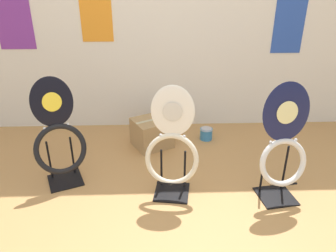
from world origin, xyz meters
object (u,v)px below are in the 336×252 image
paint_can (206,133)px  toilet_seat_display_jazz_black (59,141)px  storage_box (152,133)px  toilet_seat_display_navy_moon (283,149)px  toilet_seat_display_white_plain (172,149)px

paint_can → toilet_seat_display_jazz_black: bearing=-151.6°
paint_can → storage_box: (-0.59, -0.12, 0.08)m
toilet_seat_display_navy_moon → paint_can: size_ratio=6.98×
paint_can → toilet_seat_display_white_plain: bearing=-113.9°
toilet_seat_display_white_plain → toilet_seat_display_jazz_black: size_ratio=1.02×
toilet_seat_display_white_plain → toilet_seat_display_navy_moon: bearing=-5.1°
toilet_seat_display_navy_moon → storage_box: toilet_seat_display_navy_moon is taller
storage_box → toilet_seat_display_jazz_black: bearing=-141.3°
toilet_seat_display_navy_moon → toilet_seat_display_jazz_black: bearing=170.8°
paint_can → storage_box: bearing=-168.6°
toilet_seat_display_navy_moon → storage_box: (-1.01, 0.90, -0.30)m
toilet_seat_display_white_plain → storage_box: 0.89m
toilet_seat_display_white_plain → toilet_seat_display_navy_moon: 0.85m
storage_box → toilet_seat_display_white_plain: bearing=-78.5°
toilet_seat_display_jazz_black → storage_box: bearing=38.7°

